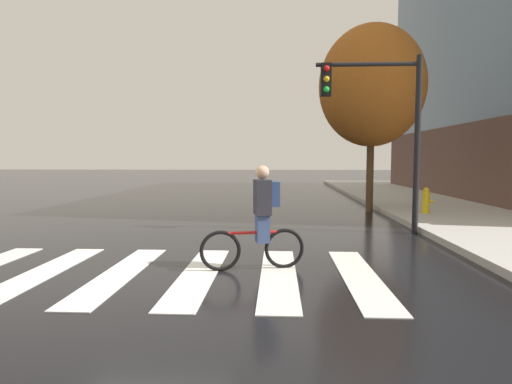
{
  "coord_description": "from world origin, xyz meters",
  "views": [
    {
      "loc": [
        2.08,
        -6.43,
        1.81
      ],
      "look_at": [
        1.62,
        2.55,
        1.09
      ],
      "focal_mm": 29.89,
      "sensor_mm": 36.0,
      "label": 1
    }
  ],
  "objects_px": {
    "traffic_light_near": "(382,113)",
    "fire_hydrant": "(426,201)",
    "cyclist": "(260,218)",
    "street_tree_near": "(372,86)"
  },
  "relations": [
    {
      "from": "street_tree_near",
      "to": "traffic_light_near",
      "type": "bearing_deg",
      "value": -98.73
    },
    {
      "from": "cyclist",
      "to": "street_tree_near",
      "type": "distance_m",
      "value": 9.08
    },
    {
      "from": "cyclist",
      "to": "street_tree_near",
      "type": "xyz_separation_m",
      "value": [
        3.39,
        7.73,
        3.35
      ]
    },
    {
      "from": "cyclist",
      "to": "traffic_light_near",
      "type": "relative_size",
      "value": 0.4
    },
    {
      "from": "cyclist",
      "to": "traffic_light_near",
      "type": "xyz_separation_m",
      "value": [
        2.74,
        3.48,
        2.02
      ]
    },
    {
      "from": "cyclist",
      "to": "fire_hydrant",
      "type": "bearing_deg",
      "value": 52.51
    },
    {
      "from": "traffic_light_near",
      "to": "fire_hydrant",
      "type": "height_order",
      "value": "traffic_light_near"
    },
    {
      "from": "traffic_light_near",
      "to": "fire_hydrant",
      "type": "xyz_separation_m",
      "value": [
        2.01,
        2.71,
        -2.33
      ]
    },
    {
      "from": "fire_hydrant",
      "to": "traffic_light_near",
      "type": "bearing_deg",
      "value": -126.6
    },
    {
      "from": "traffic_light_near",
      "to": "street_tree_near",
      "type": "height_order",
      "value": "street_tree_near"
    }
  ]
}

